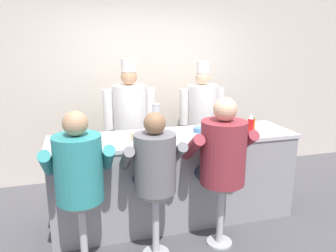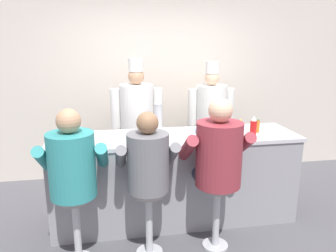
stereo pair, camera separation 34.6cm
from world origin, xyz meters
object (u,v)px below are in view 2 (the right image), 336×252
(coffee_mug_blue, at_px, (137,140))
(diner_seated_grey, at_px, (148,166))
(diner_seated_maroon, at_px, (217,157))
(breakfast_plate, at_px, (81,142))
(diner_seated_teal, at_px, (73,168))
(hot_sauce_bottle_orange, at_px, (258,126))
(cereal_bowl, at_px, (202,131))
(cup_stack_steel, at_px, (158,117))
(ketchup_bottle_red, at_px, (253,127))
(cook_in_whites_far, at_px, (211,117))
(mustard_bottle_yellow, at_px, (240,128))
(cook_in_whites_near, at_px, (137,119))
(water_pitcher_clear, at_px, (220,122))
(coffee_mug_tan, at_px, (134,135))

(coffee_mug_blue, height_order, diner_seated_grey, diner_seated_grey)
(diner_seated_maroon, bearing_deg, diner_seated_grey, -179.54)
(breakfast_plate, relative_size, diner_seated_teal, 0.16)
(hot_sauce_bottle_orange, height_order, cereal_bowl, hot_sauce_bottle_orange)
(cup_stack_steel, bearing_deg, ketchup_bottle_red, -23.18)
(coffee_mug_blue, distance_m, cook_in_whites_far, 1.73)
(coffee_mug_blue, height_order, diner_seated_teal, diner_seated_teal)
(mustard_bottle_yellow, bearing_deg, cook_in_whites_near, 132.36)
(hot_sauce_bottle_orange, xyz_separation_m, cup_stack_steel, (-1.10, 0.27, 0.09))
(mustard_bottle_yellow, relative_size, hot_sauce_bottle_orange, 1.38)
(hot_sauce_bottle_orange, height_order, diner_seated_teal, diner_seated_teal)
(hot_sauce_bottle_orange, distance_m, cereal_bowl, 0.64)
(water_pitcher_clear, xyz_separation_m, breakfast_plate, (-1.54, -0.23, -0.09))
(ketchup_bottle_red, relative_size, mustard_bottle_yellow, 1.13)
(breakfast_plate, distance_m, coffee_mug_tan, 0.55)
(diner_seated_maroon, bearing_deg, coffee_mug_blue, 155.83)
(coffee_mug_blue, height_order, cup_stack_steel, cup_stack_steel)
(coffee_mug_blue, xyz_separation_m, cook_in_whites_near, (0.09, 1.19, -0.06))
(ketchup_bottle_red, xyz_separation_m, coffee_mug_tan, (-1.28, 0.13, -0.07))
(diner_seated_teal, relative_size, cook_in_whites_far, 0.84)
(cereal_bowl, distance_m, coffee_mug_tan, 0.78)
(diner_seated_grey, bearing_deg, cook_in_whites_near, 88.95)
(water_pitcher_clear, xyz_separation_m, diner_seated_teal, (-1.58, -0.68, -0.19))
(breakfast_plate, height_order, cereal_bowl, cereal_bowl)
(mustard_bottle_yellow, height_order, diner_seated_maroon, diner_seated_maroon)
(diner_seated_grey, bearing_deg, diner_seated_teal, 179.77)
(hot_sauce_bottle_orange, distance_m, cup_stack_steel, 1.14)
(cereal_bowl, distance_m, diner_seated_grey, 0.94)
(breakfast_plate, xyz_separation_m, coffee_mug_blue, (0.56, -0.12, 0.03))
(coffee_mug_tan, bearing_deg, water_pitcher_clear, 8.69)
(mustard_bottle_yellow, distance_m, breakfast_plate, 1.68)
(ketchup_bottle_red, distance_m, mustard_bottle_yellow, 0.14)
(hot_sauce_bottle_orange, relative_size, diner_seated_grey, 0.11)
(breakfast_plate, distance_m, coffee_mug_blue, 0.57)
(ketchup_bottle_red, height_order, cook_in_whites_near, cook_in_whites_near)
(water_pitcher_clear, relative_size, coffee_mug_blue, 1.49)
(diner_seated_maroon, bearing_deg, coffee_mug_tan, 145.20)
(diner_seated_grey, xyz_separation_m, cook_in_whites_far, (1.10, 1.62, 0.06))
(cereal_bowl, height_order, diner_seated_grey, diner_seated_grey)
(hot_sauce_bottle_orange, xyz_separation_m, cereal_bowl, (-0.63, 0.09, -0.05))
(water_pitcher_clear, bearing_deg, diner_seated_teal, -156.85)
(water_pitcher_clear, height_order, diner_seated_maroon, diner_seated_maroon)
(ketchup_bottle_red, relative_size, cereal_bowl, 1.55)
(ketchup_bottle_red, relative_size, diner_seated_maroon, 0.15)
(hot_sauce_bottle_orange, distance_m, diner_seated_teal, 2.06)
(breakfast_plate, relative_size, diner_seated_grey, 0.17)
(water_pitcher_clear, bearing_deg, cook_in_whites_near, 136.50)
(water_pitcher_clear, relative_size, cup_stack_steel, 0.66)
(coffee_mug_tan, bearing_deg, cook_in_whites_near, 83.60)
(mustard_bottle_yellow, distance_m, cook_in_whites_far, 1.22)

